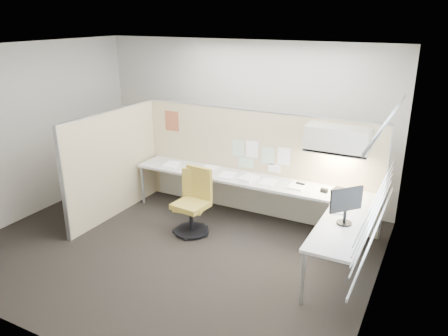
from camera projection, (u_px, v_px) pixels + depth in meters
The scene contains 28 objects.
floor at pixel (176, 246), 6.39m from camera, with size 5.50×4.50×0.01m, color black.
ceiling at pixel (167, 48), 5.45m from camera, with size 5.50×4.50×0.01m, color white.
wall_back at pixel (242, 121), 7.80m from camera, with size 5.50×0.02×2.80m, color beige.
wall_front at pixel (35, 221), 4.03m from camera, with size 5.50×0.02×2.80m, color beige.
wall_left at pixel (31, 131), 7.11m from camera, with size 0.02×4.50×2.80m, color beige.
wall_right at pixel (384, 191), 4.72m from camera, with size 0.02×4.50×2.80m, color beige.
window_pane at pixel (383, 177), 4.68m from camera, with size 0.01×2.80×1.30m, color #93A0AB.
partition_back at pixel (255, 163), 7.19m from camera, with size 4.10×0.06×1.75m, color beige.
partition_left at pixel (114, 164), 7.16m from camera, with size 0.06×2.20×1.75m, color beige.
desk at pixel (265, 193), 6.72m from camera, with size 4.00×2.07×0.73m.
overhead_bin at pixel (337, 140), 6.22m from camera, with size 0.90×0.36×0.38m, color beige.
task_light_strip at pixel (336, 154), 6.29m from camera, with size 0.60×0.06×0.02m, color #FFEABF.
pinned_papers at pixel (259, 156), 7.07m from camera, with size 1.01×0.00×0.47m.
poster at pixel (172, 121), 7.67m from camera, with size 0.28×0.00×0.35m, color #E9571D.
chair_left at pixel (194, 204), 6.66m from camera, with size 0.53×0.54×1.00m.
chair_right at pixel (193, 204), 6.71m from camera, with size 0.51×0.53×0.95m.
monitor at pixel (346, 204), 5.35m from camera, with size 0.32×0.36×0.48m.
phone at pixel (340, 193), 6.26m from camera, with size 0.25×0.23×0.12m.
stapler at pixel (300, 184), 6.63m from camera, with size 0.14×0.04×0.05m, color black.
tape_dispenser at pixel (324, 191), 6.39m from camera, with size 0.10×0.06×0.06m, color black.
coat_hook at pixel (77, 142), 6.47m from camera, with size 0.18×0.48×1.42m.
paper_stack_0 at pixel (172, 165), 7.50m from camera, with size 0.23×0.30×0.04m, color white.
paper_stack_1 at pixel (209, 168), 7.35m from camera, with size 0.23×0.30×0.02m, color white.
paper_stack_2 at pixel (227, 176), 7.01m from camera, with size 0.23×0.30×0.03m, color white.
paper_stack_3 at pixel (268, 182), 6.78m from camera, with size 0.23×0.30×0.01m, color white.
paper_stack_4 at pixel (297, 186), 6.60m from camera, with size 0.23×0.30×0.03m, color white.
paper_stack_5 at pixel (338, 209), 5.83m from camera, with size 0.23×0.30×0.02m, color white.
paper_stack_6 at pixel (248, 178), 6.88m from camera, with size 0.23×0.30×0.05m, color white.
Camera 1 is at (3.23, -4.67, 3.21)m, focal length 35.00 mm.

